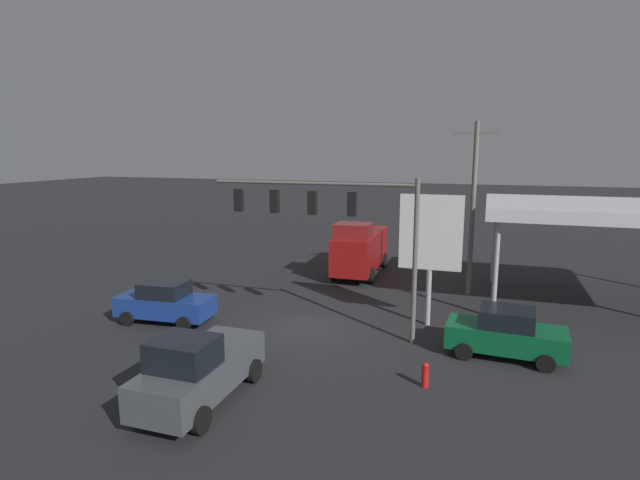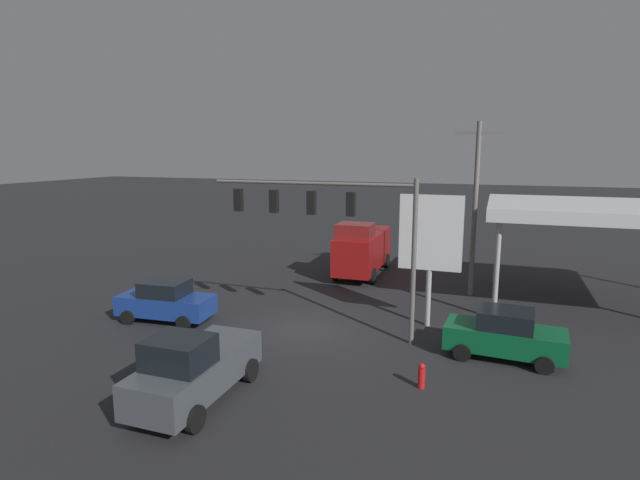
# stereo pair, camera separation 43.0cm
# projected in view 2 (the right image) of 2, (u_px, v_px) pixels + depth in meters

# --- Properties ---
(ground_plane) EXTENTS (200.00, 200.00, 0.00)m
(ground_plane) POSITION_uv_depth(u_px,v_px,m) (305.00, 329.00, 22.37)
(ground_plane) COLOR #262628
(traffic_signal_assembly) EXTENTS (9.03, 0.43, 6.83)m
(traffic_signal_assembly) POSITION_uv_depth(u_px,v_px,m) (328.00, 215.00, 20.98)
(traffic_signal_assembly) COLOR slate
(traffic_signal_assembly) RESTS_ON ground
(utility_pole) EXTENTS (2.40, 0.26, 9.39)m
(utility_pole) POSITION_uv_depth(u_px,v_px,m) (475.00, 205.00, 26.64)
(utility_pole) COLOR slate
(utility_pole) RESTS_ON ground
(gas_station_canopy) EXTENTS (11.42, 8.28, 5.28)m
(gas_station_canopy) POSITION_uv_depth(u_px,v_px,m) (610.00, 211.00, 24.48)
(gas_station_canopy) COLOR silver
(gas_station_canopy) RESTS_ON ground
(price_sign) EXTENTS (2.77, 0.27, 5.98)m
(price_sign) POSITION_uv_depth(u_px,v_px,m) (431.00, 237.00, 22.07)
(price_sign) COLOR #B7B7BC
(price_sign) RESTS_ON ground
(pickup_parked) EXTENTS (2.27, 5.21, 2.40)m
(pickup_parked) POSITION_uv_depth(u_px,v_px,m) (194.00, 369.00, 15.76)
(pickup_parked) COLOR #474C51
(pickup_parked) RESTS_ON ground
(sedan_waiting) EXTENTS (4.53, 2.33, 1.93)m
(sedan_waiting) POSITION_uv_depth(u_px,v_px,m) (166.00, 301.00, 23.28)
(sedan_waiting) COLOR navy
(sedan_waiting) RESTS_ON ground
(delivery_truck) EXTENTS (2.68, 6.85, 3.58)m
(delivery_truck) POSITION_uv_depth(u_px,v_px,m) (362.00, 249.00, 31.80)
(delivery_truck) COLOR maroon
(delivery_truck) RESTS_ON ground
(sedan_far) EXTENTS (4.51, 2.29, 1.93)m
(sedan_far) POSITION_uv_depth(u_px,v_px,m) (505.00, 334.00, 19.08)
(sedan_far) COLOR #0C592D
(sedan_far) RESTS_ON ground
(fire_hydrant) EXTENTS (0.24, 0.24, 0.88)m
(fire_hydrant) POSITION_uv_depth(u_px,v_px,m) (421.00, 376.00, 16.75)
(fire_hydrant) COLOR red
(fire_hydrant) RESTS_ON ground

